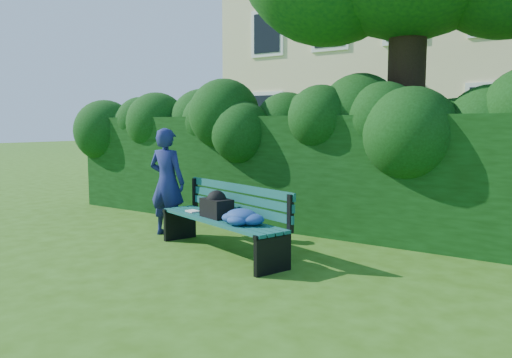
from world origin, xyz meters
The scene contains 4 objects.
ground centered at (0.00, 0.00, 0.00)m, with size 80.00×80.00×0.00m, color #2F5610.
hedge centered at (0.00, 2.20, 0.90)m, with size 10.00×1.00×1.80m.
park_bench centered at (-0.14, 0.16, 0.51)m, with size 2.28×1.20×0.89m.
man_reading centered at (-1.61, 0.57, 0.81)m, with size 0.59×0.39×1.61m, color navy.
Camera 1 is at (3.72, -4.79, 1.67)m, focal length 35.00 mm.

